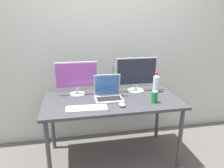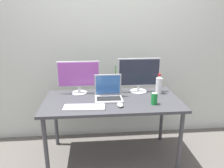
{
  "view_description": "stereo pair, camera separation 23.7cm",
  "coord_description": "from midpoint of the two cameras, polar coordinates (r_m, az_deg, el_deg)",
  "views": [
    {
      "loc": [
        -0.44,
        -2.22,
        1.64
      ],
      "look_at": [
        0.0,
        0.0,
        0.92
      ],
      "focal_mm": 35.0,
      "sensor_mm": 36.0,
      "label": 1
    },
    {
      "loc": [
        -0.2,
        -2.26,
        1.64
      ],
      "look_at": [
        0.0,
        0.0,
        0.92
      ],
      "focal_mm": 35.0,
      "sensor_mm": 36.0,
      "label": 2
    }
  ],
  "objects": [
    {
      "name": "ground_plane",
      "position": [
        2.79,
        2.56,
        -18.36
      ],
      "size": [
        16.0,
        16.0,
        0.0
      ],
      "primitive_type": "plane",
      "color": "#5B5651"
    },
    {
      "name": "wall_back",
      "position": [
        2.87,
        1.33,
        10.81
      ],
      "size": [
        7.0,
        0.08,
        2.6
      ],
      "primitive_type": "cube",
      "color": "silver",
      "rests_on": "ground"
    },
    {
      "name": "work_desk",
      "position": [
        2.46,
        2.78,
        -5.53
      ],
      "size": [
        1.51,
        0.76,
        0.74
      ],
      "color": "#424247",
      "rests_on": "ground"
    },
    {
      "name": "monitor_left",
      "position": [
        2.56,
        -6.11,
        2.01
      ],
      "size": [
        0.49,
        0.18,
        0.39
      ],
      "color": "silver",
      "rests_on": "work_desk"
    },
    {
      "name": "monitor_center",
      "position": [
        2.64,
        9.64,
        2.46
      ],
      "size": [
        0.5,
        0.2,
        0.42
      ],
      "color": "silver",
      "rests_on": "work_desk"
    },
    {
      "name": "laptop_silver",
      "position": [
        2.44,
        1.83,
        -2.49
      ],
      "size": [
        0.3,
        0.25,
        0.27
      ],
      "color": "#B7B7BC",
      "rests_on": "work_desk"
    },
    {
      "name": "keyboard_main",
      "position": [
        2.2,
        -4.19,
        -6.21
      ],
      "size": [
        0.42,
        0.17,
        0.02
      ],
      "primitive_type": "cube",
      "rotation": [
        0.0,
        0.0,
        -0.06
      ],
      "color": "white",
      "rests_on": "work_desk"
    },
    {
      "name": "mouse_by_keyboard",
      "position": [
        2.25,
        5.17,
        -5.48
      ],
      "size": [
        0.06,
        0.1,
        0.04
      ],
      "primitive_type": "ellipsoid",
      "rotation": [
        0.0,
        0.0,
        0.0
      ],
      "color": "silver",
      "rests_on": "work_desk"
    },
    {
      "name": "water_bottle",
      "position": [
        2.66,
        14.67,
        -0.18
      ],
      "size": [
        0.08,
        0.08,
        0.24
      ],
      "color": "silver",
      "rests_on": "work_desk"
    },
    {
      "name": "soda_can_near_keyboard",
      "position": [
        2.35,
        13.85,
        -3.78
      ],
      "size": [
        0.07,
        0.07,
        0.13
      ],
      "color": "#197F33",
      "rests_on": "work_desk"
    },
    {
      "name": "bamboo_vase",
      "position": [
        2.69,
        3.45,
        -0.44
      ],
      "size": [
        0.06,
        0.06,
        0.32
      ],
      "color": "#B2D1B7",
      "rests_on": "work_desk"
    }
  ]
}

